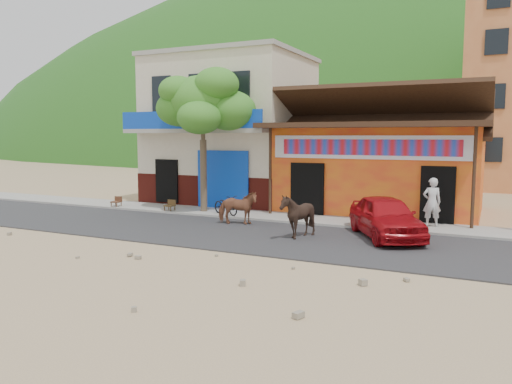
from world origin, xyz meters
TOP-DOWN VIEW (x-y plane):
  - ground at (0.00, 0.00)m, footprint 120.00×120.00m
  - road at (0.00, 2.50)m, footprint 60.00×5.00m
  - sidewalk at (0.00, 6.00)m, footprint 60.00×2.00m
  - dance_club at (2.00, 10.00)m, footprint 8.00×6.00m
  - cafe_building at (-5.50, 10.00)m, footprint 7.00×6.00m
  - hillside at (0.00, 70.00)m, footprint 100.00×40.00m
  - tree at (-4.60, 5.80)m, footprint 3.00×3.00m
  - cow_tan at (-2.04, 3.98)m, footprint 1.61×1.11m
  - cow_dark at (0.83, 2.61)m, footprint 1.71×1.66m
  - red_car at (3.34, 3.93)m, footprint 3.35×4.22m
  - scooter at (-3.30, 5.37)m, footprint 1.58×1.10m
  - pedestrian at (4.50, 6.14)m, footprint 0.73×0.61m
  - cafe_chair_left at (-8.91, 5.30)m, footprint 0.40×0.40m
  - cafe_chair_right at (-6.00, 5.30)m, footprint 0.40×0.40m

SIDE VIEW (x-z plane):
  - ground at x=0.00m, z-range 0.00..0.00m
  - road at x=0.00m, z-range 0.00..0.04m
  - sidewalk at x=0.00m, z-range 0.00..0.12m
  - scooter at x=-3.30m, z-range 0.12..0.91m
  - cafe_chair_left at x=-8.91m, z-range 0.12..0.94m
  - cafe_chair_right at x=-6.00m, z-range 0.12..0.96m
  - cow_tan at x=-2.04m, z-range 0.04..1.28m
  - red_car at x=3.34m, z-range 0.04..1.39m
  - cow_dark at x=0.83m, z-range 0.04..1.48m
  - pedestrian at x=4.50m, z-range 0.12..1.84m
  - dance_club at x=2.00m, z-range 0.00..3.60m
  - tree at x=-4.60m, z-range 0.12..6.12m
  - cafe_building at x=-5.50m, z-range 0.00..7.00m
  - hillside at x=0.00m, z-range 0.00..24.00m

